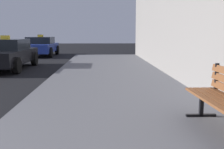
# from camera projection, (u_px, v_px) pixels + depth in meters

# --- Properties ---
(car_black) EXTENTS (2.05, 4.36, 1.43)m
(car_black) POSITION_uv_depth(u_px,v_px,m) (5.00, 54.00, 11.71)
(car_black) COLOR black
(car_black) RESTS_ON ground_plane
(car_blue) EXTENTS (2.04, 4.20, 1.43)m
(car_blue) POSITION_uv_depth(u_px,v_px,m) (40.00, 46.00, 18.60)
(car_blue) COLOR #233899
(car_blue) RESTS_ON ground_plane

